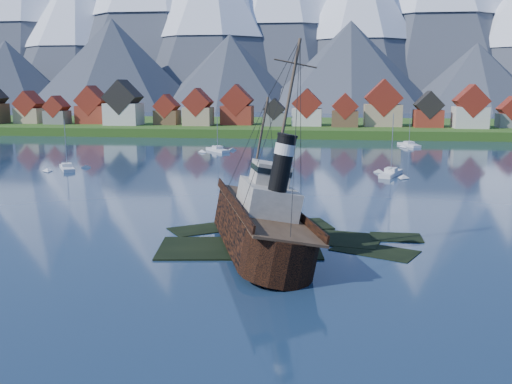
# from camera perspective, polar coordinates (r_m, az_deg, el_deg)

# --- Properties ---
(ground) EXTENTS (1400.00, 1400.00, 0.00)m
(ground) POSITION_cam_1_polar(r_m,az_deg,el_deg) (65.79, 1.19, -5.29)
(ground) COLOR #192D47
(ground) RESTS_ON ground
(shoal) EXTENTS (31.71, 21.24, 1.14)m
(shoal) POSITION_cam_1_polar(r_m,az_deg,el_deg) (67.79, 2.89, -5.12)
(shoal) COLOR black
(shoal) RESTS_ON ground
(shore_bank) EXTENTS (600.00, 80.00, 3.20)m
(shore_bank) POSITION_cam_1_polar(r_m,az_deg,el_deg) (233.70, 5.75, 6.16)
(shore_bank) COLOR #264B15
(shore_bank) RESTS_ON ground
(seawall) EXTENTS (600.00, 2.50, 2.00)m
(seawall) POSITION_cam_1_polar(r_m,az_deg,el_deg) (195.85, 5.41, 5.31)
(seawall) COLOR #3F3D38
(seawall) RESTS_ON ground
(town) EXTENTS (250.96, 16.69, 17.30)m
(town) POSITION_cam_1_polar(r_m,az_deg,el_deg) (218.94, -3.14, 8.25)
(town) COLOR maroon
(town) RESTS_ON ground
(mountains) EXTENTS (965.00, 340.00, 205.00)m
(mountains) POSITION_cam_1_polar(r_m,az_deg,el_deg) (548.86, 6.89, 18.03)
(mountains) COLOR #2D333D
(mountains) RESTS_ON ground
(tugboat_wreck) EXTENTS (7.15, 30.80, 24.41)m
(tugboat_wreck) POSITION_cam_1_polar(r_m,az_deg,el_deg) (64.82, 0.11, -2.73)
(tugboat_wreck) COLOR black
(tugboat_wreck) RESTS_ON ground
(sailboat_a) EXTENTS (6.79, 9.12, 11.31)m
(sailboat_a) POSITION_cam_1_polar(r_m,az_deg,el_deg) (130.46, -18.37, 2.25)
(sailboat_a) COLOR silver
(sailboat_a) RESTS_ON ground
(sailboat_c) EXTENTS (7.98, 9.14, 12.56)m
(sailboat_c) POSITION_cam_1_polar(r_m,az_deg,el_deg) (158.42, -3.86, 4.18)
(sailboat_c) COLOR silver
(sailboat_c) RESTS_ON ground
(sailboat_d) EXTENTS (5.66, 9.79, 13.06)m
(sailboat_d) POSITION_cam_1_polar(r_m,az_deg,el_deg) (118.82, 13.33, 1.76)
(sailboat_d) COLOR silver
(sailboat_d) RESTS_ON ground
(sailboat_e) EXTENTS (6.01, 10.44, 11.83)m
(sailboat_e) POSITION_cam_1_polar(r_m,az_deg,el_deg) (177.65, 15.04, 4.53)
(sailboat_e) COLOR silver
(sailboat_e) RESTS_ON ground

